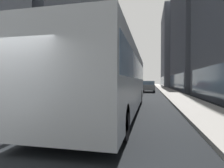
# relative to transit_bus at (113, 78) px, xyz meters

# --- Properties ---
(ground_plane) EXTENTS (120.00, 120.00, 0.00)m
(ground_plane) POSITION_rel_transit_bus_xyz_m (-1.20, 29.02, -1.78)
(ground_plane) COLOR black
(sidewalk_left) EXTENTS (2.40, 110.00, 0.15)m
(sidewalk_left) POSITION_rel_transit_bus_xyz_m (-6.90, 29.02, -1.70)
(sidewalk_left) COLOR gray
(sidewalk_left) RESTS_ON ground
(sidewalk_right) EXTENTS (2.40, 110.00, 0.15)m
(sidewalk_right) POSITION_rel_transit_bus_xyz_m (4.50, 29.02, -1.70)
(sidewalk_right) COLOR #9E9991
(sidewalk_right) RESTS_ON ground
(building_left_far) EXTENTS (8.90, 17.22, 39.68)m
(building_left_far) POSITION_rel_transit_bus_xyz_m (-13.10, 41.03, 18.06)
(building_left_far) COLOR slate
(building_left_far) RESTS_ON ground
(building_right_far) EXTENTS (11.22, 15.65, 20.65)m
(building_right_far) POSITION_rel_transit_bus_xyz_m (10.70, 43.77, 8.54)
(building_right_far) COLOR slate
(building_right_far) RESTS_ON ground
(transit_bus) EXTENTS (2.78, 11.53, 3.05)m
(transit_bus) POSITION_rel_transit_bus_xyz_m (0.00, 0.00, 0.00)
(transit_bus) COLOR #999EA3
(transit_bus) RESTS_ON ground
(car_black_suv) EXTENTS (1.75, 3.95, 1.62)m
(car_black_suv) POSITION_rel_transit_bus_xyz_m (0.00, 23.56, -0.96)
(car_black_suv) COLOR black
(car_black_suv) RESTS_ON ground
(car_red_coupe) EXTENTS (1.83, 4.66, 1.62)m
(car_red_coupe) POSITION_rel_transit_bus_xyz_m (0.00, 33.08, -0.95)
(car_red_coupe) COLOR red
(car_red_coupe) RESTS_ON ground
(car_grey_wagon) EXTENTS (1.78, 4.00, 1.62)m
(car_grey_wagon) POSITION_rel_transit_bus_xyz_m (1.60, 17.96, -0.96)
(car_grey_wagon) COLOR slate
(car_grey_wagon) RESTS_ON ground
(box_truck) EXTENTS (2.30, 7.50, 3.05)m
(box_truck) POSITION_rel_transit_bus_xyz_m (-2.40, 13.01, -0.11)
(box_truck) COLOR silver
(box_truck) RESTS_ON ground
(dalmatian_dog) EXTENTS (0.22, 0.96, 0.72)m
(dalmatian_dog) POSITION_rel_transit_bus_xyz_m (-1.68, -4.63, -1.26)
(dalmatian_dog) COLOR white
(dalmatian_dog) RESTS_ON ground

